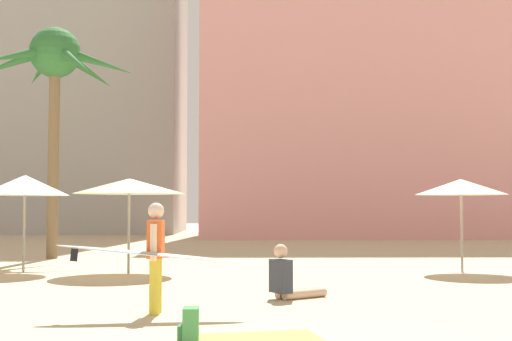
{
  "coord_description": "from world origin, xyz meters",
  "views": [
    {
      "loc": [
        -0.65,
        -4.98,
        1.58
      ],
      "look_at": [
        -0.51,
        5.58,
        2.15
      ],
      "focal_mm": 47.68,
      "sensor_mm": 36.0,
      "label": 1
    }
  ],
  "objects_px": {
    "backpack": "(190,326)",
    "cafe_umbrella_3": "(25,185)",
    "palm_tree_far_left": "(55,68)",
    "person_near_left": "(289,280)",
    "cafe_umbrella_1": "(129,186)",
    "cafe_umbrella_2": "(461,187)",
    "beach_towel": "(255,341)",
    "person_far_right": "(155,253)"
  },
  "relations": [
    {
      "from": "cafe_umbrella_3",
      "to": "person_far_right",
      "type": "bearing_deg",
      "value": -58.05
    },
    {
      "from": "backpack",
      "to": "cafe_umbrella_3",
      "type": "bearing_deg",
      "value": -63.12
    },
    {
      "from": "cafe_umbrella_3",
      "to": "person_far_right",
      "type": "xyz_separation_m",
      "value": [
        4.02,
        -6.45,
        -1.2
      ]
    },
    {
      "from": "palm_tree_far_left",
      "to": "cafe_umbrella_1",
      "type": "bearing_deg",
      "value": -56.12
    },
    {
      "from": "palm_tree_far_left",
      "to": "person_far_right",
      "type": "xyz_separation_m",
      "value": [
        4.62,
        -10.92,
        -5.01
      ]
    },
    {
      "from": "palm_tree_far_left",
      "to": "cafe_umbrella_1",
      "type": "height_order",
      "value": "palm_tree_far_left"
    },
    {
      "from": "backpack",
      "to": "palm_tree_far_left",
      "type": "bearing_deg",
      "value": -69.77
    },
    {
      "from": "beach_towel",
      "to": "person_far_right",
      "type": "height_order",
      "value": "person_far_right"
    },
    {
      "from": "person_far_right",
      "to": "person_near_left",
      "type": "bearing_deg",
      "value": 39.12
    },
    {
      "from": "cafe_umbrella_1",
      "to": "cafe_umbrella_2",
      "type": "distance_m",
      "value": 8.02
    },
    {
      "from": "person_near_left",
      "to": "person_far_right",
      "type": "relative_size",
      "value": 0.37
    },
    {
      "from": "cafe_umbrella_1",
      "to": "beach_towel",
      "type": "xyz_separation_m",
      "value": [
        2.91,
        -8.19,
        -2.07
      ]
    },
    {
      "from": "cafe_umbrella_2",
      "to": "cafe_umbrella_3",
      "type": "height_order",
      "value": "cafe_umbrella_3"
    },
    {
      "from": "beach_towel",
      "to": "person_far_right",
      "type": "distance_m",
      "value": 2.61
    },
    {
      "from": "palm_tree_far_left",
      "to": "cafe_umbrella_3",
      "type": "height_order",
      "value": "palm_tree_far_left"
    },
    {
      "from": "cafe_umbrella_1",
      "to": "person_near_left",
      "type": "height_order",
      "value": "cafe_umbrella_1"
    },
    {
      "from": "palm_tree_far_left",
      "to": "person_near_left",
      "type": "xyz_separation_m",
      "value": [
        6.7,
        -9.23,
        -5.58
      ]
    },
    {
      "from": "beach_towel",
      "to": "person_near_left",
      "type": "relative_size",
      "value": 1.55
    },
    {
      "from": "beach_towel",
      "to": "cafe_umbrella_1",
      "type": "bearing_deg",
      "value": 109.57
    },
    {
      "from": "cafe_umbrella_2",
      "to": "beach_towel",
      "type": "relative_size",
      "value": 1.41
    },
    {
      "from": "cafe_umbrella_2",
      "to": "backpack",
      "type": "distance_m",
      "value": 10.48
    },
    {
      "from": "palm_tree_far_left",
      "to": "cafe_umbrella_1",
      "type": "relative_size",
      "value": 2.68
    },
    {
      "from": "cafe_umbrella_1",
      "to": "backpack",
      "type": "height_order",
      "value": "cafe_umbrella_1"
    },
    {
      "from": "cafe_umbrella_3",
      "to": "palm_tree_far_left",
      "type": "bearing_deg",
      "value": 97.54
    },
    {
      "from": "palm_tree_far_left",
      "to": "cafe_umbrella_3",
      "type": "relative_size",
      "value": 3.04
    },
    {
      "from": "cafe_umbrella_1",
      "to": "backpack",
      "type": "distance_m",
      "value": 8.83
    },
    {
      "from": "beach_towel",
      "to": "person_near_left",
      "type": "height_order",
      "value": "person_near_left"
    },
    {
      "from": "palm_tree_far_left",
      "to": "cafe_umbrella_2",
      "type": "relative_size",
      "value": 3.18
    },
    {
      "from": "cafe_umbrella_2",
      "to": "beach_towel",
      "type": "xyz_separation_m",
      "value": [
        -5.1,
        -8.32,
        -2.05
      ]
    },
    {
      "from": "beach_towel",
      "to": "backpack",
      "type": "bearing_deg",
      "value": -167.68
    },
    {
      "from": "cafe_umbrella_3",
      "to": "backpack",
      "type": "distance_m",
      "value": 9.99
    },
    {
      "from": "cafe_umbrella_3",
      "to": "person_far_right",
      "type": "relative_size",
      "value": 0.84
    },
    {
      "from": "palm_tree_far_left",
      "to": "cafe_umbrella_2",
      "type": "xyz_separation_m",
      "value": [
        11.17,
        -4.58,
        -3.85
      ]
    },
    {
      "from": "palm_tree_far_left",
      "to": "cafe_umbrella_1",
      "type": "xyz_separation_m",
      "value": [
        3.16,
        -4.7,
        -3.83
      ]
    },
    {
      "from": "backpack",
      "to": "cafe_umbrella_1",
      "type": "bearing_deg",
      "value": -77.44
    },
    {
      "from": "cafe_umbrella_3",
      "to": "backpack",
      "type": "height_order",
      "value": "cafe_umbrella_3"
    },
    {
      "from": "backpack",
      "to": "person_near_left",
      "type": "relative_size",
      "value": 0.41
    },
    {
      "from": "cafe_umbrella_2",
      "to": "cafe_umbrella_3",
      "type": "bearing_deg",
      "value": 179.41
    },
    {
      "from": "palm_tree_far_left",
      "to": "person_far_right",
      "type": "bearing_deg",
      "value": -67.09
    },
    {
      "from": "person_near_left",
      "to": "beach_towel",
      "type": "bearing_deg",
      "value": -133.71
    },
    {
      "from": "cafe_umbrella_2",
      "to": "cafe_umbrella_1",
      "type": "bearing_deg",
      "value": -179.1
    },
    {
      "from": "beach_towel",
      "to": "backpack",
      "type": "relative_size",
      "value": 3.82
    }
  ]
}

